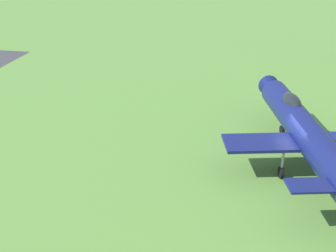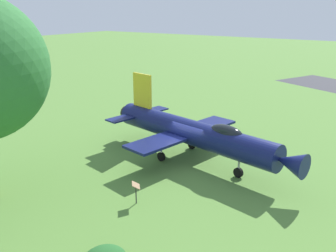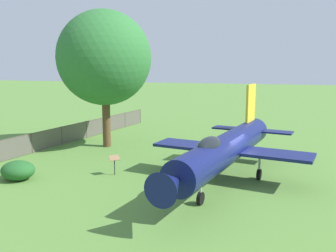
# 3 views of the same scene
# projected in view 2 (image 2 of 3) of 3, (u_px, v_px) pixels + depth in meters

# --- Properties ---
(ground_plane) EXTENTS (200.00, 200.00, 0.00)m
(ground_plane) POSITION_uv_depth(u_px,v_px,m) (191.00, 160.00, 23.78)
(ground_plane) COLOR #568438
(display_jet) EXTENTS (8.96, 14.20, 5.08)m
(display_jet) POSITION_uv_depth(u_px,v_px,m) (196.00, 133.00, 22.93)
(display_jet) COLOR #111951
(display_jet) RESTS_ON ground_plane
(info_plaque) EXTENTS (0.71, 0.69, 1.14)m
(info_plaque) POSITION_uv_depth(u_px,v_px,m) (136.00, 188.00, 18.21)
(info_plaque) COLOR #333333
(info_plaque) RESTS_ON ground_plane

